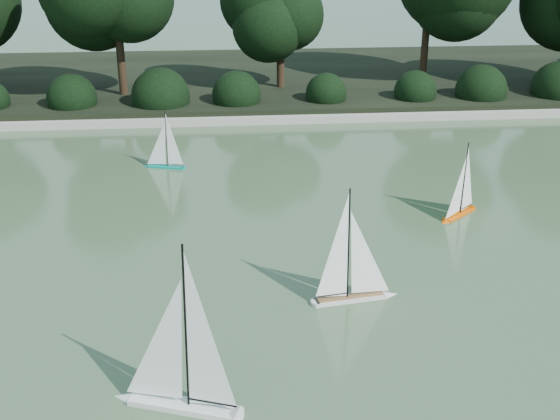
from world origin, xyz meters
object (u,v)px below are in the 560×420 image
sailboat_white_a (172,382)px  sailboat_white_b (358,282)px  sailboat_teal (163,158)px  sailboat_orange (458,205)px

sailboat_white_a → sailboat_white_b: sailboat_white_a is taller
sailboat_white_a → sailboat_teal: size_ratio=1.58×
sailboat_orange → sailboat_teal: 5.60m
sailboat_white_b → sailboat_teal: sailboat_white_b is taller
sailboat_white_a → sailboat_orange: bearing=45.5°
sailboat_white_a → sailboat_white_b: size_ratio=1.18×
sailboat_white_a → sailboat_orange: (4.28, 4.36, -0.09)m
sailboat_white_b → sailboat_orange: 3.22m
sailboat_white_b → sailboat_teal: bearing=117.8°
sailboat_teal → sailboat_orange: bearing=-29.9°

